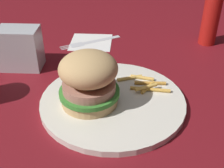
{
  "coord_description": "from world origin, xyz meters",
  "views": [
    {
      "loc": [
        0.06,
        -0.44,
        0.34
      ],
      "look_at": [
        -0.0,
        0.0,
        0.04
      ],
      "focal_mm": 46.49,
      "sensor_mm": 36.0,
      "label": 1
    }
  ],
  "objects_px": {
    "napkin": "(91,42)",
    "napkin_dispenser": "(20,48)",
    "fork": "(90,41)",
    "sandwich": "(89,79)",
    "plate": "(112,100)",
    "fries_pile": "(145,84)",
    "ketchup_bottle": "(211,19)"
  },
  "relations": [
    {
      "from": "fries_pile",
      "to": "napkin_dispenser",
      "type": "height_order",
      "value": "napkin_dispenser"
    },
    {
      "from": "napkin_dispenser",
      "to": "ketchup_bottle",
      "type": "bearing_deg",
      "value": 18.59
    },
    {
      "from": "napkin_dispenser",
      "to": "ketchup_bottle",
      "type": "relative_size",
      "value": 0.69
    },
    {
      "from": "sandwich",
      "to": "fork",
      "type": "relative_size",
      "value": 0.73
    },
    {
      "from": "plate",
      "to": "fork",
      "type": "relative_size",
      "value": 1.8
    },
    {
      "from": "napkin",
      "to": "fork",
      "type": "distance_m",
      "value": 0.0
    },
    {
      "from": "plate",
      "to": "napkin",
      "type": "height_order",
      "value": "plate"
    },
    {
      "from": "napkin_dispenser",
      "to": "fries_pile",
      "type": "bearing_deg",
      "value": -17.01
    },
    {
      "from": "napkin_dispenser",
      "to": "ketchup_bottle",
      "type": "xyz_separation_m",
      "value": [
        0.44,
        0.19,
        0.02
      ]
    },
    {
      "from": "sandwich",
      "to": "napkin",
      "type": "xyz_separation_m",
      "value": [
        -0.05,
        0.28,
        -0.06
      ]
    },
    {
      "from": "fork",
      "to": "ketchup_bottle",
      "type": "height_order",
      "value": "ketchup_bottle"
    },
    {
      "from": "fork",
      "to": "napkin_dispenser",
      "type": "distance_m",
      "value": 0.2
    },
    {
      "from": "fries_pile",
      "to": "fork",
      "type": "distance_m",
      "value": 0.26
    },
    {
      "from": "sandwich",
      "to": "napkin",
      "type": "bearing_deg",
      "value": 100.54
    },
    {
      "from": "plate",
      "to": "sandwich",
      "type": "relative_size",
      "value": 2.48
    },
    {
      "from": "sandwich",
      "to": "fries_pile",
      "type": "relative_size",
      "value": 1.02
    },
    {
      "from": "napkin",
      "to": "plate",
      "type": "bearing_deg",
      "value": -70.71
    },
    {
      "from": "plate",
      "to": "napkin_dispenser",
      "type": "relative_size",
      "value": 2.91
    },
    {
      "from": "plate",
      "to": "napkin",
      "type": "bearing_deg",
      "value": 109.29
    },
    {
      "from": "plate",
      "to": "fries_pile",
      "type": "height_order",
      "value": "fries_pile"
    },
    {
      "from": "ketchup_bottle",
      "to": "napkin",
      "type": "bearing_deg",
      "value": -173.25
    },
    {
      "from": "napkin",
      "to": "napkin_dispenser",
      "type": "bearing_deg",
      "value": -130.79
    },
    {
      "from": "napkin",
      "to": "fork",
      "type": "relative_size",
      "value": 0.72
    },
    {
      "from": "sandwich",
      "to": "fries_pile",
      "type": "height_order",
      "value": "sandwich"
    },
    {
      "from": "plate",
      "to": "napkin_dispenser",
      "type": "xyz_separation_m",
      "value": [
        -0.22,
        0.11,
        0.04
      ]
    },
    {
      "from": "sandwich",
      "to": "ketchup_bottle",
      "type": "relative_size",
      "value": 0.81
    },
    {
      "from": "fork",
      "to": "napkin_dispenser",
      "type": "relative_size",
      "value": 1.61
    },
    {
      "from": "plate",
      "to": "ketchup_bottle",
      "type": "bearing_deg",
      "value": 53.76
    },
    {
      "from": "napkin",
      "to": "fries_pile",
      "type": "bearing_deg",
      "value": -54.59
    },
    {
      "from": "sandwich",
      "to": "fork",
      "type": "xyz_separation_m",
      "value": [
        -0.05,
        0.28,
        -0.06
      ]
    },
    {
      "from": "napkin",
      "to": "napkin_dispenser",
      "type": "height_order",
      "value": "napkin_dispenser"
    },
    {
      "from": "plate",
      "to": "fries_pile",
      "type": "xyz_separation_m",
      "value": [
        0.06,
        0.05,
        0.01
      ]
    }
  ]
}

